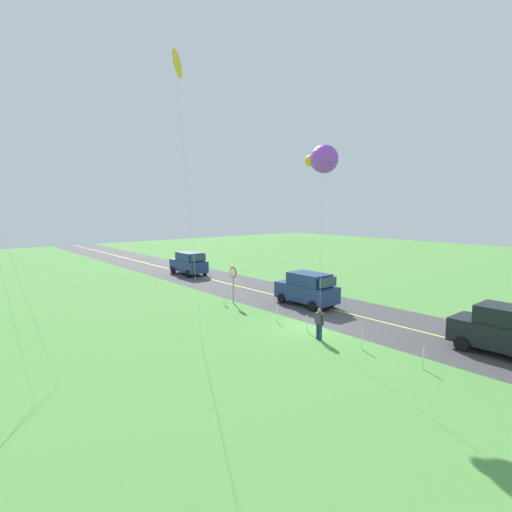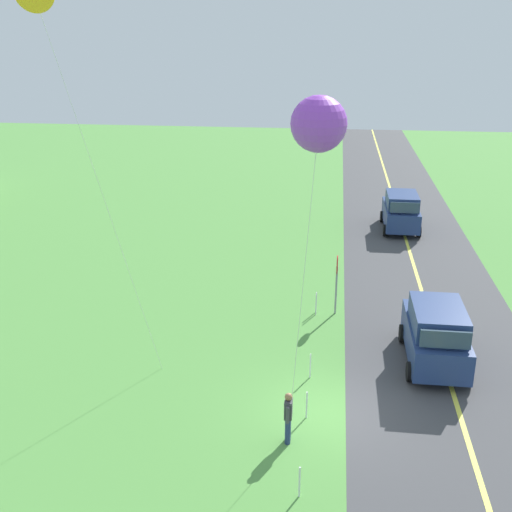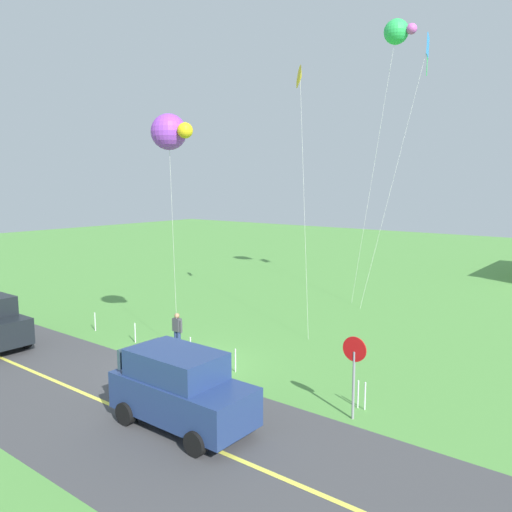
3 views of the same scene
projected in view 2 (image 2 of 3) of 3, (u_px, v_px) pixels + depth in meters
ground_plane at (329, 414)px, 19.44m from camera, size 120.00×120.00×0.10m
asphalt_road at (462, 423)px, 18.95m from camera, size 120.00×7.00×0.00m
road_centre_stripe at (462, 422)px, 18.94m from camera, size 120.00×0.16×0.00m
car_suv_foreground at (436, 333)px, 21.99m from camera, size 4.40×2.12×2.24m
car_parked_east_far at (401, 211)px, 36.92m from camera, size 4.40×2.12×2.24m
stop_sign at (337, 273)px, 25.66m from camera, size 0.76×0.08×2.56m
person_adult_near at (288, 416)px, 17.78m from camera, size 0.58×0.22×1.60m
kite_red_low at (319, 124)px, 15.37m from camera, size 1.90×1.40×9.72m
fence_post_1 at (299, 482)px, 15.79m from camera, size 0.05×0.05×0.90m
fence_post_2 at (307, 405)px, 19.04m from camera, size 0.05×0.05×0.90m
fence_post_3 at (310, 366)px, 21.26m from camera, size 0.05×0.05×0.90m
fence_post_4 at (316, 305)px, 25.99m from camera, size 0.05×0.05×0.90m
fence_post_5 at (316, 302)px, 26.22m from camera, size 0.05×0.05×0.90m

